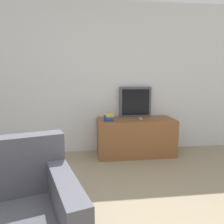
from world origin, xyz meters
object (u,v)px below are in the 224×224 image
at_px(book_stack, 109,117).
at_px(remote_on_stand, 141,118).
at_px(television, 135,102).
at_px(tv_stand, 136,137).

xyz_separation_m(book_stack, remote_on_stand, (0.54, 0.05, -0.04)).
relative_size(television, remote_on_stand, 3.69).
height_order(tv_stand, remote_on_stand, remote_on_stand).
xyz_separation_m(tv_stand, television, (0.04, 0.23, 0.58)).
bearing_deg(remote_on_stand, book_stack, -174.84).
height_order(tv_stand, television, television).
distance_m(book_stack, remote_on_stand, 0.55).
height_order(television, book_stack, television).
bearing_deg(tv_stand, remote_on_stand, -17.59).
relative_size(book_stack, remote_on_stand, 1.51).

